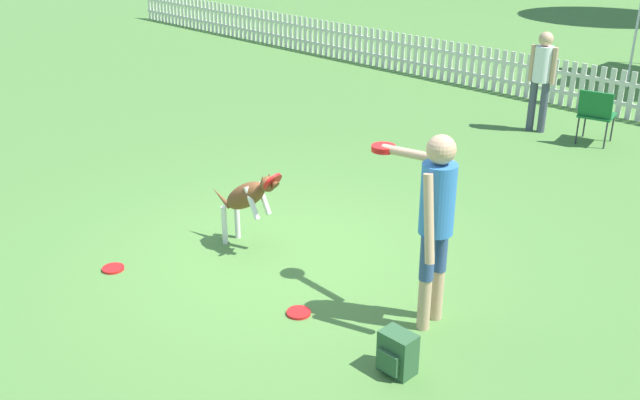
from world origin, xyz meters
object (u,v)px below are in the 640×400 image
folding_chair_blue_left (596,112)px  handler_person (434,209)px  backpack_on_grass (397,353)px  frisbee_near_dog (299,313)px  spectator_standing (542,73)px  leaping_dog (247,196)px  frisbee_near_handler (113,268)px

folding_chair_blue_left → handler_person: bearing=90.5°
folding_chair_blue_left → backpack_on_grass: bearing=91.5°
frisbee_near_dog → spectator_standing: size_ratio=0.14×
folding_chair_blue_left → spectator_standing: spectator_standing is taller
leaping_dog → frisbee_near_handler: bearing=-30.2°
spectator_standing → folding_chair_blue_left: bearing=175.3°
handler_person → spectator_standing: size_ratio=1.11×
frisbee_near_handler → handler_person: bearing=27.9°
handler_person → spectator_standing: (-2.06, 5.42, -0.15)m
leaping_dog → backpack_on_grass: bearing=72.4°
backpack_on_grass → spectator_standing: size_ratio=0.23×
handler_person → frisbee_near_handler: size_ratio=7.91×
frisbee_near_dog → handler_person: bearing=39.2°
frisbee_near_dog → spectator_standing: spectator_standing is taller
backpack_on_grass → frisbee_near_dog: bearing=178.5°
handler_person → backpack_on_grass: bearing=-165.0°
leaping_dog → backpack_on_grass: (2.38, -0.53, -0.41)m
handler_person → folding_chair_blue_left: handler_person is taller
leaping_dog → folding_chair_blue_left: bearing=165.2°
leaping_dog → spectator_standing: bearing=174.3°
handler_person → frisbee_near_dog: bearing=124.1°
leaping_dog → spectator_standing: (0.06, 5.61, 0.32)m
leaping_dog → frisbee_near_dog: bearing=63.3°
frisbee_near_dog → backpack_on_grass: size_ratio=0.62×
handler_person → folding_chair_blue_left: bearing=6.9°
handler_person → frisbee_near_dog: size_ratio=7.91×
handler_person → spectator_standing: bearing=15.7°
leaping_dog → spectator_standing: size_ratio=0.64×
frisbee_near_handler → backpack_on_grass: backpack_on_grass is taller
handler_person → spectator_standing: handler_person is taller
frisbee_near_dog → spectator_standing: (-1.21, 6.11, 0.89)m
frisbee_near_dog → backpack_on_grass: bearing=-1.5°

